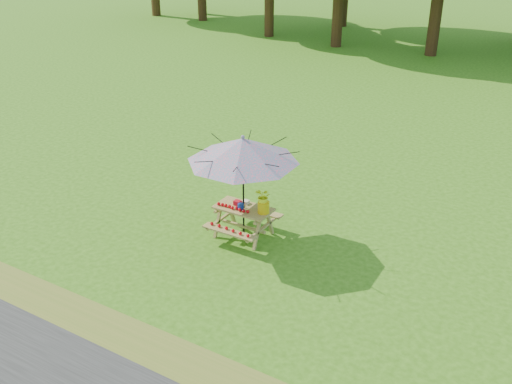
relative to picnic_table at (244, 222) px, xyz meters
The scene contains 6 objects.
ground 2.27m from the picnic_table, 29.44° to the right, with size 120.00×120.00×0.00m, color #316312.
picnic_table is the anchor object (origin of this frame).
patio_umbrella 1.62m from the picnic_table, 84.81° to the left, with size 2.95×2.95×2.26m.
produce_bins 0.40m from the picnic_table, behind, with size 0.31×0.42×0.13m.
tomatoes_row 0.44m from the picnic_table, 130.28° to the right, with size 0.77×0.13×0.07m, color red, non-canonical shape.
flower_bucket 0.79m from the picnic_table, ahead, with size 0.40×0.37×0.54m.
Camera 1 is at (3.63, -7.78, 6.06)m, focal length 40.00 mm.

